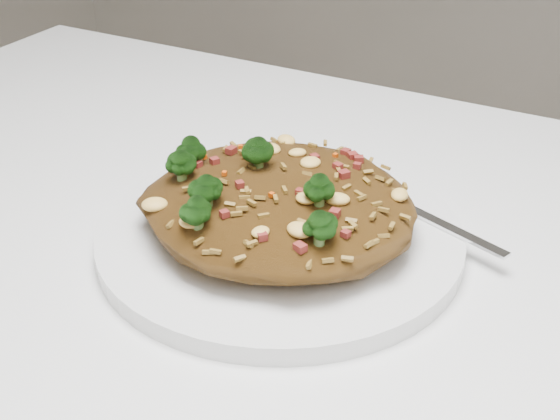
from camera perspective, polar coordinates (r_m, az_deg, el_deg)
The scene contains 3 objects.
plate at distance 0.56m, azimuth 0.00°, elevation -1.93°, with size 0.26×0.26×0.01m, color white.
fried_rice at distance 0.54m, azimuth -0.11°, elevation 1.11°, with size 0.20×0.18×0.06m.
fork at distance 0.58m, azimuth 10.36°, elevation -0.35°, with size 0.16×0.07×0.00m.
Camera 1 is at (0.13, -0.34, 1.06)m, focal length 50.00 mm.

